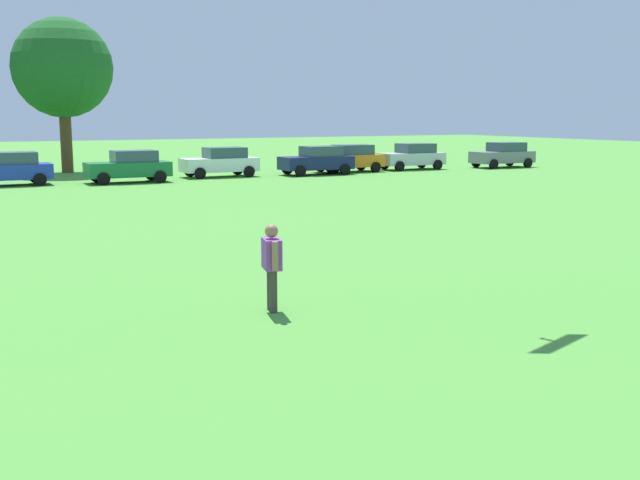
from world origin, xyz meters
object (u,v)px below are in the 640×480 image
at_px(parked_car_gray_7, 503,155).
at_px(tree_far_right, 62,68).
at_px(parked_car_white_3, 221,162).
at_px(parked_car_silver_6, 412,156).
at_px(parked_car_green_2, 129,166).
at_px(adult_bystander, 272,260).
at_px(parked_car_navy_4, 317,160).
at_px(parked_car_blue_1, 8,169).
at_px(parked_car_orange_5, 349,158).

height_order(parked_car_gray_7, tree_far_right, tree_far_right).
xyz_separation_m(parked_car_white_3, parked_car_silver_6, (13.07, -0.13, 0.00)).
height_order(parked_car_green_2, parked_car_white_3, same).
xyz_separation_m(parked_car_green_2, parked_car_silver_6, (18.60, 1.19, 0.00)).
bearing_deg(tree_far_right, adult_bystander, -93.68).
distance_m(parked_car_navy_4, parked_car_gray_7, 13.95).
bearing_deg(parked_car_blue_1, parked_car_white_3, -178.77).
relative_size(parked_car_green_2, parked_car_silver_6, 1.00).
xyz_separation_m(parked_car_green_2, tree_far_right, (-1.74, 8.66, 5.42)).
distance_m(adult_bystander, parked_car_silver_6, 36.86).
bearing_deg(tree_far_right, parked_car_orange_5, -25.58).
bearing_deg(adult_bystander, tree_far_right, 9.33).
distance_m(parked_car_silver_6, parked_car_gray_7, 6.66).
xyz_separation_m(parked_car_blue_1, tree_far_right, (4.10, 7.58, 5.42)).
bearing_deg(parked_car_silver_6, parked_car_navy_4, 7.41).
xyz_separation_m(parked_car_green_2, parked_car_navy_4, (11.21, 0.22, 0.00)).
bearing_deg(parked_car_orange_5, parked_car_navy_4, 19.23).
distance_m(parked_car_green_2, parked_car_navy_4, 11.21).
height_order(parked_car_orange_5, parked_car_silver_6, same).
relative_size(parked_car_blue_1, parked_car_orange_5, 1.00).
distance_m(parked_car_navy_4, parked_car_orange_5, 2.86).
height_order(parked_car_silver_6, tree_far_right, tree_far_right).
xyz_separation_m(parked_car_white_3, tree_far_right, (-7.28, 7.34, 5.42)).
bearing_deg(parked_car_silver_6, parked_car_green_2, 3.65).
bearing_deg(parked_car_green_2, parked_car_silver_6, -176.35).
bearing_deg(parked_car_white_3, parked_car_green_2, 13.40).
relative_size(parked_car_orange_5, parked_car_gray_7, 1.00).
xyz_separation_m(parked_car_green_2, parked_car_gray_7, (25.16, -0.00, 0.00)).
bearing_deg(tree_far_right, parked_car_silver_6, -20.16).
bearing_deg(parked_car_blue_1, parked_car_gray_7, 178.01).
height_order(parked_car_orange_5, parked_car_gray_7, same).
distance_m(parked_car_navy_4, parked_car_silver_6, 7.46).
relative_size(parked_car_blue_1, parked_car_gray_7, 1.00).
bearing_deg(parked_car_navy_4, parked_car_white_3, -10.93).
bearing_deg(parked_car_gray_7, parked_car_blue_1, -1.99).
height_order(parked_car_orange_5, tree_far_right, tree_far_right).
bearing_deg(parked_car_green_2, parked_car_orange_5, -175.20).
distance_m(parked_car_green_2, parked_car_white_3, 5.69).
distance_m(parked_car_white_3, parked_car_navy_4, 5.77).
xyz_separation_m(parked_car_green_2, parked_car_white_3, (5.54, 1.32, 0.00)).
height_order(parked_car_green_2, tree_far_right, tree_far_right).
height_order(parked_car_blue_1, parked_car_silver_6, same).
relative_size(adult_bystander, tree_far_right, 0.17).
xyz_separation_m(parked_car_silver_6, tree_far_right, (-20.35, 7.47, 5.42)).
distance_m(parked_car_blue_1, parked_car_gray_7, 31.02).
xyz_separation_m(parked_car_white_3, parked_car_orange_5, (8.37, -0.15, 0.00)).
relative_size(adult_bystander, parked_car_navy_4, 0.38).
bearing_deg(parked_car_navy_4, adult_bystander, 61.42).
bearing_deg(parked_car_blue_1, parked_car_green_2, 169.57).
height_order(adult_bystander, parked_car_blue_1, parked_car_blue_1).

